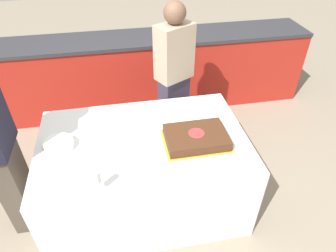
{
  "coord_description": "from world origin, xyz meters",
  "views": [
    {
      "loc": [
        -0.13,
        -1.76,
        2.25
      ],
      "look_at": [
        0.2,
        0.0,
        0.84
      ],
      "focal_mm": 32.0,
      "sensor_mm": 36.0,
      "label": 1
    }
  ],
  "objects_px": {
    "plate_stack": "(59,145)",
    "wine_glass": "(97,178)",
    "cake": "(196,137)",
    "person_cutting_cake": "(174,80)"
  },
  "relations": [
    {
      "from": "plate_stack",
      "to": "wine_glass",
      "type": "height_order",
      "value": "wine_glass"
    },
    {
      "from": "cake",
      "to": "wine_glass",
      "type": "relative_size",
      "value": 2.95
    },
    {
      "from": "cake",
      "to": "plate_stack",
      "type": "relative_size",
      "value": 2.34
    },
    {
      "from": "cake",
      "to": "plate_stack",
      "type": "height_order",
      "value": "cake"
    },
    {
      "from": "person_cutting_cake",
      "to": "plate_stack",
      "type": "bearing_deg",
      "value": 7.16
    },
    {
      "from": "cake",
      "to": "person_cutting_cake",
      "type": "relative_size",
      "value": 0.33
    },
    {
      "from": "plate_stack",
      "to": "person_cutting_cake",
      "type": "height_order",
      "value": "person_cutting_cake"
    },
    {
      "from": "cake",
      "to": "wine_glass",
      "type": "distance_m",
      "value": 0.81
    },
    {
      "from": "cake",
      "to": "plate_stack",
      "type": "bearing_deg",
      "value": 173.33
    },
    {
      "from": "plate_stack",
      "to": "wine_glass",
      "type": "xyz_separation_m",
      "value": [
        0.29,
        -0.47,
        0.09
      ]
    }
  ]
}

